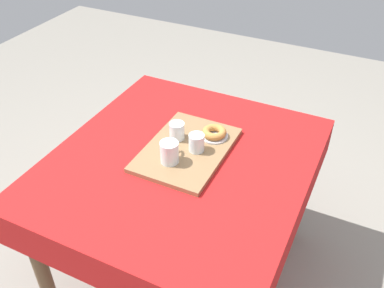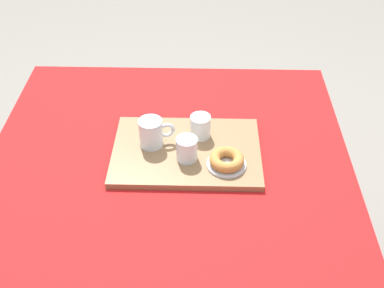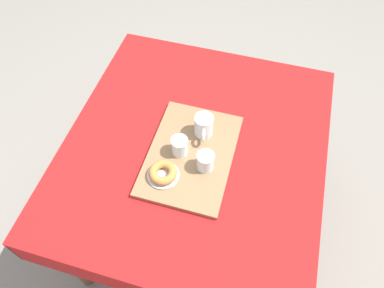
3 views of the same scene
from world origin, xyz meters
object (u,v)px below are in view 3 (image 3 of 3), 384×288
object	(u,v)px
water_glass_near	(205,162)
sugar_donut_left	(163,173)
dining_table	(195,158)
donut_plate_left	(163,175)
serving_tray	(192,155)
water_glass_far	(180,147)
tea_mug_left	(204,126)

from	to	relation	value
water_glass_near	sugar_donut_left	bearing A→B (deg)	-59.91
dining_table	sugar_donut_left	world-z (taller)	sugar_donut_left
dining_table	water_glass_near	world-z (taller)	water_glass_near
donut_plate_left	water_glass_near	bearing A→B (deg)	120.09
serving_tray	water_glass_far	bearing A→B (deg)	-86.45
serving_tray	water_glass_far	world-z (taller)	water_glass_far
water_glass_near	donut_plate_left	world-z (taller)	water_glass_near
dining_table	serving_tray	distance (m)	0.12
donut_plate_left	serving_tray	bearing A→B (deg)	148.30
sugar_donut_left	water_glass_near	bearing A→B (deg)	120.09
donut_plate_left	sugar_donut_left	bearing A→B (deg)	-90.00
donut_plate_left	sugar_donut_left	distance (m)	0.02
serving_tray	water_glass_far	distance (m)	0.07
tea_mug_left	water_glass_near	size ratio (longest dim) A/B	1.49
dining_table	donut_plate_left	bearing A→B (deg)	-21.76
serving_tray	water_glass_near	bearing A→B (deg)	56.30
tea_mug_left	water_glass_far	distance (m)	0.13
dining_table	serving_tray	world-z (taller)	serving_tray
water_glass_far	donut_plate_left	bearing A→B (deg)	-13.14
dining_table	serving_tray	bearing A→B (deg)	4.78
tea_mug_left	dining_table	bearing A→B (deg)	-21.95
tea_mug_left	water_glass_far	world-z (taller)	tea_mug_left
water_glass_far	sugar_donut_left	xyz separation A→B (m)	(0.12, -0.03, -0.01)
tea_mug_left	donut_plate_left	distance (m)	0.26
water_glass_near	water_glass_far	size ratio (longest dim) A/B	1.00
water_glass_near	sugar_donut_left	distance (m)	0.16
water_glass_far	donut_plate_left	size ratio (longest dim) A/B	0.63
donut_plate_left	water_glass_far	bearing A→B (deg)	166.86
serving_tray	water_glass_far	size ratio (longest dim) A/B	6.10
serving_tray	water_glass_far	xyz separation A→B (m)	(0.00, -0.05, 0.04)
water_glass_near	sugar_donut_left	xyz separation A→B (m)	(0.08, -0.14, -0.01)
dining_table	tea_mug_left	xyz separation A→B (m)	(-0.05, 0.02, 0.16)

